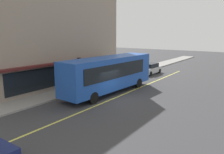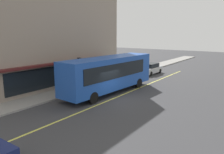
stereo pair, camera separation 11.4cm
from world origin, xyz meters
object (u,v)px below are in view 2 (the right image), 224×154
(traffic_light, at_px, (80,66))
(pedestrian_near_storefront, at_px, (101,73))
(bus, at_px, (110,73))
(pedestrian_by_curb, at_px, (102,70))
(car_silver, at_px, (150,69))

(traffic_light, bearing_deg, pedestrian_near_storefront, 5.47)
(bus, bearing_deg, pedestrian_by_curb, 44.97)
(car_silver, bearing_deg, traffic_light, 172.46)
(bus, relative_size, traffic_light, 3.51)
(pedestrian_near_storefront, xyz_separation_m, pedestrian_by_curb, (1.74, 1.16, -0.04))
(car_silver, relative_size, pedestrian_near_storefront, 2.46)
(bus, relative_size, pedestrian_near_storefront, 6.38)
(bus, relative_size, car_silver, 2.59)
(bus, distance_m, pedestrian_by_curb, 6.36)
(traffic_light, xyz_separation_m, pedestrian_near_storefront, (3.80, 0.36, -1.32))
(car_silver, bearing_deg, bus, -173.77)
(bus, height_order, pedestrian_by_curb, bus)
(bus, relative_size, pedestrian_by_curb, 6.62)
(pedestrian_near_storefront, distance_m, pedestrian_by_curb, 2.09)
(car_silver, distance_m, pedestrian_by_curb, 7.81)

